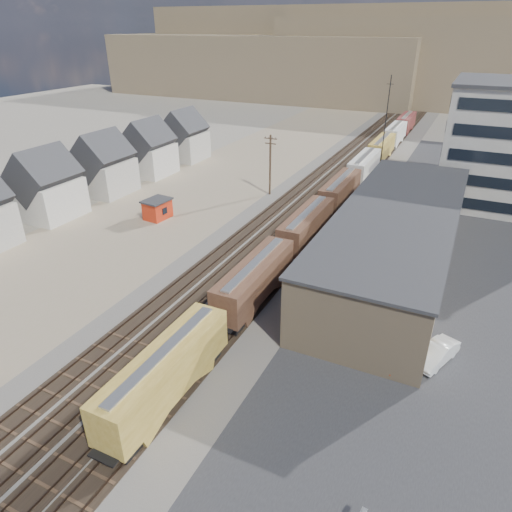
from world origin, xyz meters
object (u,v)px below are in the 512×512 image
at_px(parked_car_white, 437,354).
at_px(parked_car_blue, 469,191).
at_px(freight_train, 353,177).
at_px(utility_pole_north, 270,164).
at_px(parked_car_red, 388,355).
at_px(maintenance_shed, 157,209).

distance_m(parked_car_white, parked_car_blue, 46.82).
xyz_separation_m(freight_train, utility_pole_north, (-12.30, -6.67, 2.50)).
bearing_deg(freight_train, parked_car_red, -71.07).
relative_size(freight_train, utility_pole_north, 11.97).
height_order(maintenance_shed, parked_car_red, maintenance_shed).
bearing_deg(utility_pole_north, freight_train, 28.48).
distance_m(maintenance_shed, parked_car_red, 41.25).
distance_m(freight_train, maintenance_shed, 32.84).
bearing_deg(parked_car_red, maintenance_shed, 119.56).
distance_m(utility_pole_north, parked_car_red, 43.99).
distance_m(parked_car_red, parked_car_white, 4.11).
relative_size(freight_train, parked_car_red, 26.09).
xyz_separation_m(freight_train, parked_car_white, (17.90, -39.66, -1.96)).
relative_size(utility_pole_north, parked_car_white, 1.97).
bearing_deg(maintenance_shed, freight_train, 45.75).
xyz_separation_m(utility_pole_north, parked_car_blue, (30.28, 13.84, -4.44)).
bearing_deg(maintenance_shed, utility_pole_north, 57.80).
bearing_deg(parked_car_blue, maintenance_shed, -167.96).
relative_size(freight_train, parked_car_blue, 19.42).
bearing_deg(parked_car_red, parked_car_white, -8.21).
distance_m(utility_pole_north, parked_car_blue, 33.58).
distance_m(freight_train, parked_car_white, 43.55).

